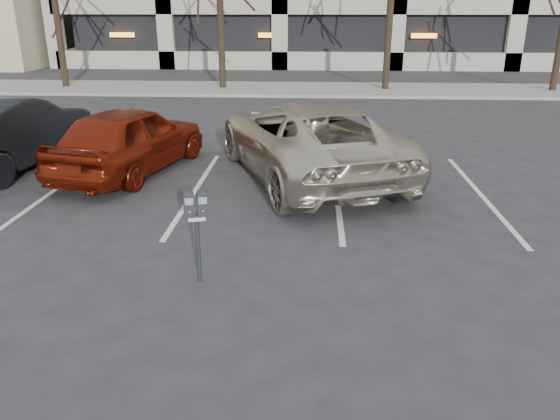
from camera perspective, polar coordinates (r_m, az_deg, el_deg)
The scene contains 7 objects.
ground at distance 8.69m, azimuth -2.77°, elevation -2.82°, with size 140.00×140.00×0.00m, color #28282B.
sidewalk at distance 24.18m, azimuth 1.24°, elevation 12.51°, with size 80.00×4.00×0.12m, color gray.
stall_lines at distance 11.03m, azimuth -8.79°, elevation 2.14°, with size 16.90×5.20×0.00m.
parking_meter at distance 7.03m, azimuth -8.74°, elevation -0.40°, with size 0.34×0.20×1.25m.
suv_silver at distance 11.59m, azimuth 2.95°, elevation 7.42°, with size 4.59×6.44×1.64m.
car_red at distance 12.34m, azimuth -15.43°, elevation 7.16°, with size 1.75×4.36×1.49m, color maroon.
car_dark at distance 13.71m, azimuth -26.60°, elevation 7.27°, with size 1.69×4.85×1.60m, color black.
Camera 1 is at (0.88, -7.93, 3.44)m, focal length 35.00 mm.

